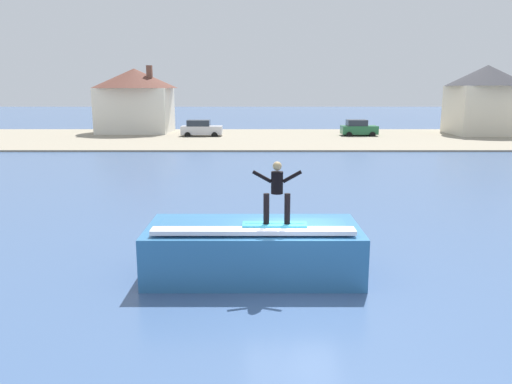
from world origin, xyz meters
The scene contains 10 objects.
ground_plane centered at (0.00, 0.00, 0.00)m, with size 260.00×260.00×0.00m, color #3F5A85.
wave_crest centered at (-1.12, 0.70, 0.76)m, with size 6.01×2.81×1.62m.
surfboard centered at (-0.54, 0.12, 1.65)m, with size 1.75×0.53×0.06m.
surfer centered at (-0.48, 0.09, 2.63)m, with size 1.33×0.32×1.70m.
shoreline_bank centered at (0.00, 39.62, 0.07)m, with size 120.00×21.55×0.15m.
car_near_shore centered at (-6.97, 41.43, 0.95)m, with size 4.40×2.08×1.86m.
car_far_shore centered at (10.11, 41.87, 0.95)m, with size 3.84×2.30×1.86m.
house_with_chimney centered at (-15.05, 46.21, 4.18)m, with size 9.86×9.86×7.73m.
house_gabled_white centered at (24.37, 43.52, 4.29)m, with size 8.83×8.83×7.70m.
tree_tall_bare centered at (25.76, 45.99, 5.59)m, with size 3.11×3.11×7.30m.
Camera 1 is at (-1.04, -13.02, 5.29)m, focal length 35.29 mm.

